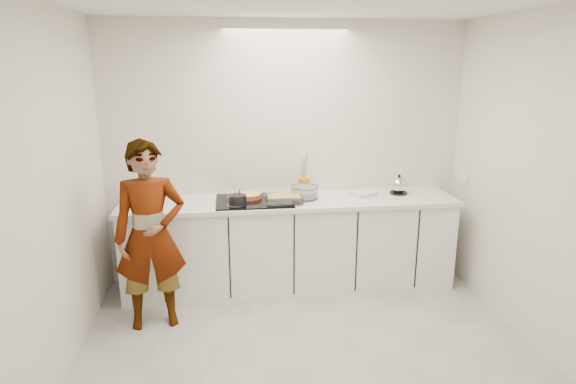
{
  "coord_description": "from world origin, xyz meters",
  "views": [
    {
      "loc": [
        -0.58,
        -3.15,
        2.19
      ],
      "look_at": [
        -0.05,
        1.05,
        1.05
      ],
      "focal_mm": 30.0,
      "sensor_mm": 36.0,
      "label": 1
    }
  ],
  "objects": [
    {
      "name": "utensil_crock",
      "position": [
        0.18,
        1.53,
        0.98
      ],
      "size": [
        0.15,
        0.15,
        0.15
      ],
      "primitive_type": "cylinder",
      "rotation": [
        0.0,
        0.0,
        -0.39
      ],
      "color": "orange",
      "rests_on": "countertop"
    },
    {
      "name": "mixing_bowl",
      "position": [
        0.14,
        1.3,
        0.97
      ],
      "size": [
        0.31,
        0.31,
        0.12
      ],
      "color": "silver",
      "rests_on": "countertop"
    },
    {
      "name": "base_cabinets",
      "position": [
        0.0,
        1.28,
        0.43
      ],
      "size": [
        3.2,
        0.58,
        0.87
      ],
      "primitive_type": "cube",
      "color": "white",
      "rests_on": "floor"
    },
    {
      "name": "wall_left",
      "position": [
        -1.8,
        0.0,
        1.3
      ],
      "size": [
        0.0,
        3.2,
        2.6
      ],
      "primitive_type": "cube",
      "color": "beige",
      "rests_on": "ground"
    },
    {
      "name": "saucepan",
      "position": [
        -0.51,
        1.14,
        0.97
      ],
      "size": [
        0.2,
        0.2,
        0.15
      ],
      "color": "black",
      "rests_on": "hob"
    },
    {
      "name": "wall_right",
      "position": [
        1.8,
        0.02,
        1.3
      ],
      "size": [
        0.02,
        3.2,
        2.6
      ],
      "color": "beige",
      "rests_on": "ground"
    },
    {
      "name": "countertop",
      "position": [
        0.0,
        1.28,
        0.89
      ],
      "size": [
        3.24,
        0.64,
        0.04
      ],
      "primitive_type": "cube",
      "color": "white",
      "rests_on": "base_cabinets"
    },
    {
      "name": "cook",
      "position": [
        -1.24,
        0.71,
        0.8
      ],
      "size": [
        0.64,
        0.48,
        1.61
      ],
      "primitive_type": "imported",
      "rotation": [
        0.0,
        0.0,
        0.16
      ],
      "color": "white",
      "rests_on": "floor"
    },
    {
      "name": "wall_back",
      "position": [
        0.0,
        1.6,
        1.3
      ],
      "size": [
        3.6,
        0.0,
        2.6
      ],
      "primitive_type": "cube",
      "color": "beige",
      "rests_on": "ground"
    },
    {
      "name": "tart_dish",
      "position": [
        -0.4,
        1.35,
        0.95
      ],
      "size": [
        0.32,
        0.32,
        0.04
      ],
      "color": "#B85A33",
      "rests_on": "hob"
    },
    {
      "name": "wall_front",
      "position": [
        0.0,
        -1.6,
        1.3
      ],
      "size": [
        3.6,
        0.0,
        2.6
      ],
      "primitive_type": "cube",
      "color": "beige",
      "rests_on": "ground"
    },
    {
      "name": "hob",
      "position": [
        -0.35,
        1.26,
        0.92
      ],
      "size": [
        0.72,
        0.54,
        0.01
      ],
      "primitive_type": "cube",
      "color": "black",
      "rests_on": "countertop"
    },
    {
      "name": "kettle",
      "position": [
        1.11,
        1.36,
        0.99
      ],
      "size": [
        0.19,
        0.19,
        0.2
      ],
      "color": "black",
      "rests_on": "countertop"
    },
    {
      "name": "baking_dish",
      "position": [
        -0.07,
        1.17,
        0.96
      ],
      "size": [
        0.34,
        0.25,
        0.06
      ],
      "color": "silver",
      "rests_on": "hob"
    },
    {
      "name": "floor",
      "position": [
        0.0,
        0.0,
        0.0
      ],
      "size": [
        3.6,
        3.2,
        0.0
      ],
      "primitive_type": "cube",
      "color": "#B3B3AD",
      "rests_on": "ground"
    },
    {
      "name": "tea_towel",
      "position": [
        0.75,
        1.34,
        0.93
      ],
      "size": [
        0.29,
        0.25,
        0.04
      ],
      "primitive_type": "cube",
      "rotation": [
        0.0,
        0.0,
        0.42
      ],
      "color": "white",
      "rests_on": "countertop"
    }
  ]
}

